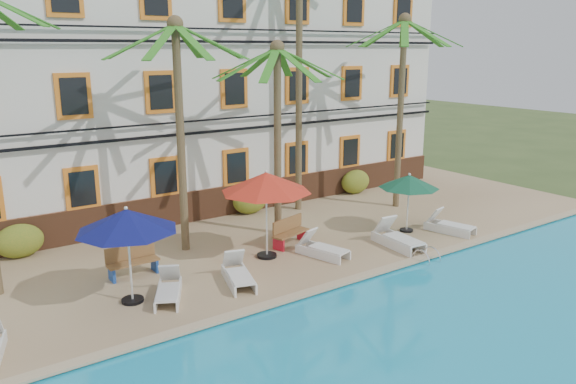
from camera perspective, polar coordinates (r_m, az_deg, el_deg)
ground at (r=16.80m, az=2.33°, el=-9.36°), size 100.00×100.00×0.00m
pool_deck at (r=20.68m, az=-6.10°, el=-4.41°), size 30.00×12.00×0.25m
pool_coping at (r=16.05m, az=4.32°, el=-9.48°), size 30.00×0.35×0.06m
hotel_building at (r=24.12m, az=-12.30°, el=10.78°), size 25.40×6.44×10.22m
palm_b at (r=18.08m, az=-11.03°, el=8.90°), size 4.55×4.55×7.49m
palm_c at (r=19.52m, az=-1.08°, el=8.34°), size 4.55×4.55×6.79m
palm_d at (r=22.51m, az=1.14°, el=14.31°), size 4.55×4.55×10.36m
palm_e at (r=23.46m, az=11.47°, el=10.62°), size 4.55×4.55×7.86m
shrub_left at (r=19.91m, az=-25.65°, el=-4.51°), size 1.50×0.90×1.10m
shrub_mid at (r=22.72m, az=-3.89°, el=-0.85°), size 1.50×0.90×1.10m
shrub_right at (r=26.01m, az=6.87°, el=1.05°), size 1.50×0.90×1.10m
umbrella_blue at (r=14.91m, az=-16.06°, el=-2.82°), size 2.63×2.63×2.63m
umbrella_red at (r=17.46m, az=-2.23°, el=0.94°), size 2.87×2.87×2.87m
umbrella_green at (r=20.60m, az=12.20°, el=1.02°), size 2.18×2.18×2.19m
lounger_b at (r=15.56m, az=-12.05°, el=-9.64°), size 1.34×1.80×0.81m
lounger_c at (r=16.21m, az=-5.09°, el=-8.29°), size 1.15×1.92×0.86m
lounger_d at (r=18.19m, az=3.45°, el=-5.70°), size 1.09×1.88×0.84m
lounger_e at (r=19.35m, az=11.04°, el=-4.58°), size 0.89×2.08×0.96m
lounger_f at (r=21.28m, az=16.03°, el=-3.24°), size 1.05×1.88×0.84m
bench_left at (r=17.22m, az=-15.55°, el=-6.70°), size 1.50×0.49×0.93m
bench_right at (r=19.11m, az=0.11°, el=-4.04°), size 1.57×0.87×0.93m
pool_ladder at (r=18.51m, az=13.87°, el=-6.65°), size 0.54×0.74×0.74m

